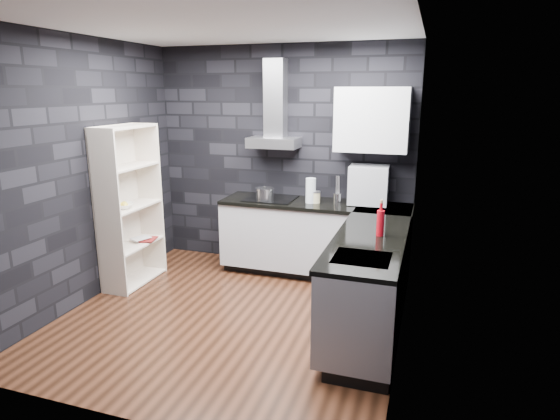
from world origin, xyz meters
The scene contains 28 objects.
ground centered at (0.00, 0.00, 0.00)m, with size 3.20×3.20×0.00m, color #442415.
ceiling centered at (0.00, 0.00, 2.70)m, with size 3.20×3.20×0.00m, color white.
wall_back centered at (0.00, 1.62, 1.35)m, with size 3.20×0.05×2.70m, color black.
wall_front centered at (0.00, -1.62, 1.35)m, with size 3.20×0.05×2.70m, color black.
wall_left centered at (-1.62, 0.00, 1.35)m, with size 0.05×3.20×2.70m, color black.
wall_right centered at (1.62, 0.00, 1.35)m, with size 0.05×3.20×2.70m, color black.
toekick_back centered at (0.50, 1.34, 0.05)m, with size 2.18×0.50×0.10m, color black.
toekick_right centered at (1.34, 0.10, 0.05)m, with size 0.50×1.78×0.10m, color black.
counter_back_cab centered at (0.50, 1.30, 0.48)m, with size 2.20×0.60×0.76m, color #B5B4B9.
counter_right_cab centered at (1.30, 0.10, 0.48)m, with size 0.60×1.80×0.76m, color #B5B4B9.
counter_back_top centered at (0.50, 1.29, 0.88)m, with size 2.20×0.62×0.04m, color black.
counter_right_top centered at (1.29, 0.10, 0.88)m, with size 0.62×1.80×0.04m, color black.
counter_corner_top centered at (1.30, 1.30, 0.88)m, with size 0.62×0.62×0.04m, color black.
hood_body centered at (-0.05, 1.43, 1.56)m, with size 0.60×0.34×0.12m, color #A9A9AE.
hood_chimney centered at (-0.05, 1.50, 2.07)m, with size 0.24×0.20×0.90m, color #A9A9AE.
upper_cabinet centered at (1.10, 1.43, 1.85)m, with size 0.80×0.35×0.70m, color silver.
cooktop centered at (-0.05, 1.30, 0.91)m, with size 0.58×0.50×0.01m, color black.
sink_rim centered at (1.30, -0.40, 0.89)m, with size 0.44×0.40×0.01m, color #A9A9AE.
pot centered at (-0.08, 1.19, 0.97)m, with size 0.21×0.21×0.12m, color #B0B0B4.
glass_vase centered at (0.46, 1.26, 1.04)m, with size 0.12×0.12×0.29m, color white.
storage_jar centered at (0.52, 1.27, 0.96)m, with size 0.10×0.10×0.12m, color #CABD88.
utensil_crock centered at (0.75, 1.33, 0.96)m, with size 0.09×0.09×0.12m, color #B0B0B4.
appliance_garage centered at (1.10, 1.40, 1.12)m, with size 0.43×0.34×0.43m, color #ACADB4.
red_bottle centered at (1.37, 0.22, 1.02)m, with size 0.07×0.07×0.23m, color #A60914.
bookshelf centered at (-1.42, 0.44, 0.90)m, with size 0.34×0.80×1.80m, color beige.
fruit_bowl centered at (-1.42, 0.32, 0.94)m, with size 0.23×0.23×0.06m, color white.
book_red centered at (-1.40, 0.59, 0.57)m, with size 0.16×0.02×0.22m, color maroon.
book_second centered at (-1.46, 0.58, 0.59)m, with size 0.15×0.02×0.21m, color #B2B2B2.
Camera 1 is at (1.77, -3.86, 2.16)m, focal length 30.00 mm.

